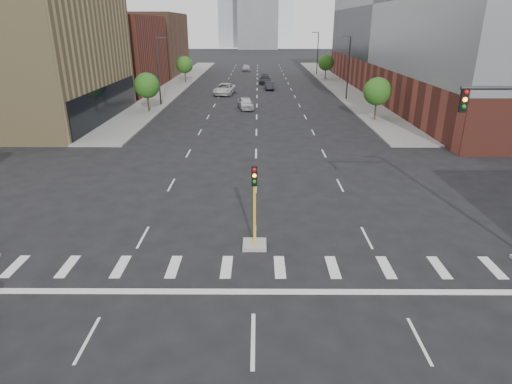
{
  "coord_description": "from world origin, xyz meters",
  "views": [
    {
      "loc": [
        0.16,
        -10.41,
        10.63
      ],
      "look_at": [
        0.07,
        10.29,
        2.5
      ],
      "focal_mm": 30.0,
      "sensor_mm": 36.0,
      "label": 1
    }
  ],
  "objects_px": {
    "car_far_left": "(225,89)",
    "car_deep_right": "(265,80)",
    "car_near_left": "(246,103)",
    "car_mid_right": "(269,86)",
    "car_distant": "(246,68)",
    "median_traffic_signal": "(255,230)"
  },
  "relations": [
    {
      "from": "car_deep_right",
      "to": "median_traffic_signal",
      "type": "bearing_deg",
      "value": -89.21
    },
    {
      "from": "car_deep_right",
      "to": "car_distant",
      "type": "bearing_deg",
      "value": 102.27
    },
    {
      "from": "car_mid_right",
      "to": "car_distant",
      "type": "xyz_separation_m",
      "value": [
        -4.88,
        31.93,
        0.11
      ]
    },
    {
      "from": "car_far_left",
      "to": "car_distant",
      "type": "height_order",
      "value": "car_far_left"
    },
    {
      "from": "median_traffic_signal",
      "to": "car_distant",
      "type": "xyz_separation_m",
      "value": [
        -2.75,
        88.57,
        -0.19
      ]
    },
    {
      "from": "car_deep_right",
      "to": "car_distant",
      "type": "xyz_separation_m",
      "value": [
        -4.25,
        23.71,
        0.02
      ]
    },
    {
      "from": "median_traffic_signal",
      "to": "car_deep_right",
      "type": "height_order",
      "value": "median_traffic_signal"
    },
    {
      "from": "car_near_left",
      "to": "car_deep_right",
      "type": "height_order",
      "value": "car_near_left"
    },
    {
      "from": "median_traffic_signal",
      "to": "car_mid_right",
      "type": "relative_size",
      "value": 1.08
    },
    {
      "from": "car_far_left",
      "to": "car_distant",
      "type": "relative_size",
      "value": 1.35
    },
    {
      "from": "car_near_left",
      "to": "car_deep_right",
      "type": "relative_size",
      "value": 0.87
    },
    {
      "from": "car_near_left",
      "to": "car_distant",
      "type": "xyz_separation_m",
      "value": [
        -1.25,
        50.26,
        0.01
      ]
    },
    {
      "from": "median_traffic_signal",
      "to": "car_distant",
      "type": "height_order",
      "value": "median_traffic_signal"
    },
    {
      "from": "car_near_left",
      "to": "car_far_left",
      "type": "xyz_separation_m",
      "value": [
        -3.75,
        12.83,
        0.08
      ]
    },
    {
      "from": "car_far_left",
      "to": "car_deep_right",
      "type": "height_order",
      "value": "car_far_left"
    },
    {
      "from": "car_deep_right",
      "to": "car_far_left",
      "type": "bearing_deg",
      "value": -114.07
    },
    {
      "from": "car_far_left",
      "to": "car_distant",
      "type": "bearing_deg",
      "value": 94.03
    },
    {
      "from": "car_far_left",
      "to": "car_deep_right",
      "type": "distance_m",
      "value": 15.3
    },
    {
      "from": "car_near_left",
      "to": "car_distant",
      "type": "height_order",
      "value": "car_distant"
    },
    {
      "from": "car_mid_right",
      "to": "car_far_left",
      "type": "xyz_separation_m",
      "value": [
        -7.38,
        -5.5,
        0.18
      ]
    },
    {
      "from": "car_near_left",
      "to": "car_mid_right",
      "type": "xyz_separation_m",
      "value": [
        3.63,
        18.33,
        -0.1
      ]
    },
    {
      "from": "car_distant",
      "to": "median_traffic_signal",
      "type": "bearing_deg",
      "value": -90.01
    }
  ]
}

